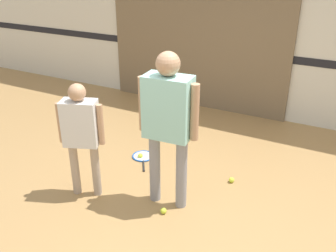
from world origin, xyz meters
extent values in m
plane|color=#A87F4C|center=(0.00, 0.00, 0.00)|extent=(16.00, 16.00, 0.00)
cube|color=silver|center=(0.00, 2.88, 1.60)|extent=(16.00, 0.06, 3.20)
cube|color=black|center=(0.00, 2.85, 1.02)|extent=(16.00, 0.01, 0.12)
cube|color=#756047|center=(-0.95, 2.82, 1.13)|extent=(3.22, 0.05, 2.26)
cylinder|color=gray|center=(-0.18, 0.00, 0.41)|extent=(0.12, 0.12, 0.82)
cylinder|color=gray|center=(0.13, 0.03, 0.41)|extent=(0.12, 0.12, 0.82)
cube|color=#99D8D1|center=(-0.02, 0.01, 1.14)|extent=(0.49, 0.30, 0.65)
sphere|color=tan|center=(-0.02, 0.01, 1.58)|extent=(0.24, 0.24, 0.24)
cylinder|color=tan|center=(-0.30, -0.01, 1.13)|extent=(0.09, 0.09, 0.58)
cylinder|color=tan|center=(0.26, 0.03, 1.13)|extent=(0.09, 0.09, 0.58)
cylinder|color=tan|center=(-1.04, -0.31, 0.32)|extent=(0.09, 0.09, 0.64)
cylinder|color=tan|center=(-0.81, -0.22, 0.32)|extent=(0.09, 0.09, 0.64)
cube|color=silver|center=(-0.92, -0.27, 0.89)|extent=(0.42, 0.33, 0.51)
sphere|color=tan|center=(-0.92, -0.27, 1.24)|extent=(0.19, 0.19, 0.19)
cylinder|color=tan|center=(-1.13, -0.35, 0.88)|extent=(0.07, 0.07, 0.45)
cylinder|color=tan|center=(-0.72, -0.19, 0.88)|extent=(0.07, 0.07, 0.45)
torus|color=blue|center=(-0.79, 0.75, 0.01)|extent=(0.41, 0.41, 0.02)
cylinder|color=silver|center=(-0.79, 0.75, 0.01)|extent=(0.26, 0.26, 0.01)
cylinder|color=black|center=(-0.65, 0.53, 0.01)|extent=(0.15, 0.21, 0.02)
sphere|color=black|center=(-0.59, 0.43, 0.01)|extent=(0.03, 0.03, 0.03)
sphere|color=#CCE038|center=(0.03, -0.19, 0.03)|extent=(0.07, 0.07, 0.07)
sphere|color=#CCE038|center=(-0.81, 0.70, 0.03)|extent=(0.07, 0.07, 0.07)
sphere|color=#CCE038|center=(0.48, 0.71, 0.03)|extent=(0.07, 0.07, 0.07)
camera|label=1|loc=(1.57, -3.02, 2.55)|focal=40.00mm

